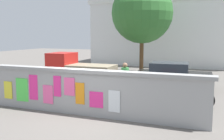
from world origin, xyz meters
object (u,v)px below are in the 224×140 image
object	(u,v)px
auto_rickshaw_truck	(78,71)
motorcycle	(149,99)
bicycle_near	(192,98)
person_walking	(125,77)
car_parked	(172,75)
bicycle_far	(100,97)
tree_roadside	(142,13)

from	to	relation	value
auto_rickshaw_truck	motorcycle	bearing A→B (deg)	-33.79
bicycle_near	person_walking	size ratio (longest dim) A/B	1.05
car_parked	motorcycle	xyz separation A→B (m)	(-0.18, -4.40, -0.27)
auto_rickshaw_truck	car_parked	xyz separation A→B (m)	(4.82, 1.30, -0.17)
bicycle_far	tree_roadside	world-z (taller)	tree_roadside
bicycle_near	tree_roadside	xyz separation A→B (m)	(-4.20, 7.92, 4.00)
person_walking	tree_roadside	xyz separation A→B (m)	(-1.32, 7.66, 3.38)
car_parked	bicycle_far	bearing A→B (deg)	-116.23
bicycle_far	person_walking	distance (m)	1.73
bicycle_near	auto_rickshaw_truck	bearing A→B (deg)	162.97
car_parked	auto_rickshaw_truck	bearing A→B (deg)	-164.94
auto_rickshaw_truck	bicycle_near	size ratio (longest dim) A/B	2.12
auto_rickshaw_truck	bicycle_far	bearing A→B (deg)	-49.68
tree_roadside	car_parked	bearing A→B (deg)	-58.34
auto_rickshaw_truck	bicycle_far	xyz separation A→B (m)	(2.64, -3.12, -0.54)
person_walking	auto_rickshaw_truck	bearing A→B (deg)	153.35
car_parked	bicycle_far	xyz separation A→B (m)	(-2.17, -4.41, -0.37)
auto_rickshaw_truck	car_parked	distance (m)	4.99
auto_rickshaw_truck	tree_roadside	size ratio (longest dim) A/B	0.55
car_parked	motorcycle	distance (m)	4.41
car_parked	tree_roadside	distance (m)	6.67
auto_rickshaw_truck	person_walking	xyz separation A→B (m)	(3.20, -1.61, 0.09)
motorcycle	bicycle_far	world-z (taller)	bicycle_far
auto_rickshaw_truck	car_parked	size ratio (longest dim) A/B	0.93
auto_rickshaw_truck	motorcycle	world-z (taller)	auto_rickshaw_truck
auto_rickshaw_truck	person_walking	distance (m)	3.58
person_walking	tree_roadside	distance (m)	8.48
car_parked	bicycle_near	size ratio (longest dim) A/B	2.28
motorcycle	tree_roadside	bearing A→B (deg)	106.72
motorcycle	bicycle_far	xyz separation A→B (m)	(-1.99, -0.01, -0.10)
auto_rickshaw_truck	car_parked	world-z (taller)	auto_rickshaw_truck
bicycle_far	person_walking	xyz separation A→B (m)	(0.56, 1.51, 0.62)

